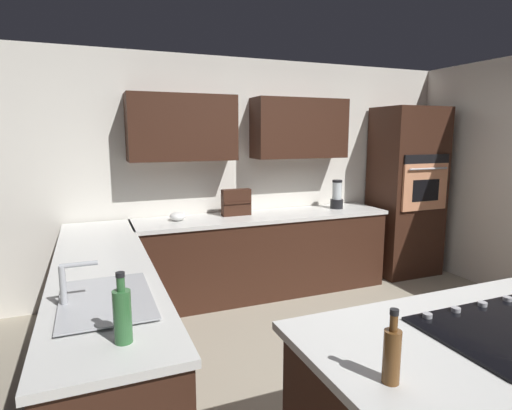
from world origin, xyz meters
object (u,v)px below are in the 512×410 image
object	(u,v)px
sink_unit	(105,299)
dish_soap_bottle	(122,314)
wall_oven	(406,192)
blender	(337,196)
spice_rack	(236,202)
cooktop	(511,329)
mixing_bowl	(178,216)
oil_bottle	(392,354)

from	to	relation	value
sink_unit	dish_soap_bottle	xyz separation A→B (m)	(-0.06, 0.48, 0.11)
wall_oven	blender	size ratio (longest dim) A/B	6.19
blender	spice_rack	size ratio (longest dim) A/B	1.08
spice_rack	dish_soap_bottle	world-z (taller)	dish_soap_bottle
sink_unit	cooktop	xyz separation A→B (m)	(-1.68, 1.03, -0.01)
blender	mixing_bowl	bearing A→B (deg)	-0.00
mixing_bowl	dish_soap_bottle	xyz separation A→B (m)	(0.72, 2.42, 0.08)
cooktop	sink_unit	bearing A→B (deg)	-31.39
blender	mixing_bowl	distance (m)	1.90
blender	dish_soap_bottle	world-z (taller)	blender
mixing_bowl	cooktop	bearing A→B (deg)	106.90
sink_unit	mixing_bowl	xyz separation A→B (m)	(-0.78, -1.94, 0.03)
sink_unit	blender	distance (m)	3.31
oil_bottle	blender	bearing A→B (deg)	-119.81
sink_unit	dish_soap_bottle	size ratio (longest dim) A/B	2.26
cooktop	blender	xyz separation A→B (m)	(-1.00, -2.97, 0.14)
sink_unit	cooktop	size ratio (longest dim) A/B	0.92
spice_rack	wall_oven	bearing A→B (deg)	177.86
sink_unit	dish_soap_bottle	world-z (taller)	dish_soap_bottle
mixing_bowl	spice_rack	distance (m)	0.66
blender	oil_bottle	bearing A→B (deg)	60.19
mixing_bowl	dish_soap_bottle	distance (m)	2.53
cooktop	dish_soap_bottle	bearing A→B (deg)	-18.58
blender	spice_rack	bearing A→B (deg)	-1.82
sink_unit	dish_soap_bottle	bearing A→B (deg)	96.95
mixing_bowl	spice_rack	xyz separation A→B (m)	(-0.65, -0.04, 0.10)
mixing_bowl	dish_soap_bottle	bearing A→B (deg)	73.45
wall_oven	mixing_bowl	bearing A→B (deg)	-0.88
sink_unit	wall_oven	bearing A→B (deg)	-152.70
cooktop	wall_oven	bearing A→B (deg)	-124.35
sink_unit	cooktop	bearing A→B (deg)	148.61
dish_soap_bottle	cooktop	bearing A→B (deg)	161.42
sink_unit	blender	bearing A→B (deg)	-144.04
dish_soap_bottle	oil_bottle	xyz separation A→B (m)	(-0.86, 0.66, -0.02)
cooktop	dish_soap_bottle	xyz separation A→B (m)	(1.62, -0.55, 0.12)
blender	spice_rack	xyz separation A→B (m)	(1.25, -0.04, -0.00)
oil_bottle	mixing_bowl	bearing A→B (deg)	-87.49
wall_oven	cooktop	bearing A→B (deg)	55.65
mixing_bowl	spice_rack	size ratio (longest dim) A/B	0.52
dish_soap_bottle	oil_bottle	bearing A→B (deg)	142.45
wall_oven	dish_soap_bottle	bearing A→B (deg)	33.31
blender	dish_soap_bottle	distance (m)	3.57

